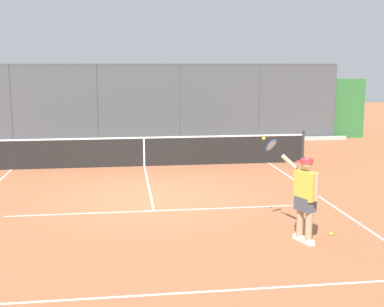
# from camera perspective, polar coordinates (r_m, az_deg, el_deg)

# --- Properties ---
(ground_plane) EXTENTS (60.00, 60.00, 0.00)m
(ground_plane) POSITION_cam_1_polar(r_m,az_deg,el_deg) (12.60, -4.64, -5.00)
(ground_plane) COLOR #A8603D
(court_line_markings) EXTENTS (8.40, 9.43, 0.01)m
(court_line_markings) POSITION_cam_1_polar(r_m,az_deg,el_deg) (11.17, -4.22, -6.95)
(court_line_markings) COLOR white
(court_line_markings) RESTS_ON ground
(fence_backdrop) EXTENTS (20.20, 1.37, 3.31)m
(fence_backdrop) POSITION_cam_1_polar(r_m,az_deg,el_deg) (21.94, -6.08, 4.85)
(fence_backdrop) COLOR #474C51
(fence_backdrop) RESTS_ON ground
(tennis_net) EXTENTS (10.79, 0.09, 1.07)m
(tennis_net) POSITION_cam_1_polar(r_m,az_deg,el_deg) (16.42, -5.43, 0.26)
(tennis_net) COLOR #2D2D2D
(tennis_net) RESTS_ON ground
(tennis_player) EXTENTS (0.81, 1.18, 1.87)m
(tennis_player) POSITION_cam_1_polar(r_m,az_deg,el_deg) (9.50, 12.58, -4.48)
(tennis_player) COLOR silver
(tennis_player) RESTS_ON ground
(tennis_ball_by_sideline) EXTENTS (0.07, 0.07, 0.07)m
(tennis_ball_by_sideline) POSITION_cam_1_polar(r_m,az_deg,el_deg) (10.23, 15.44, -8.72)
(tennis_ball_by_sideline) COLOR #C1D138
(tennis_ball_by_sideline) RESTS_ON ground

